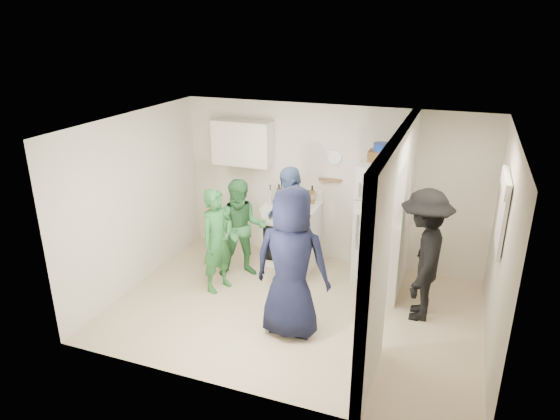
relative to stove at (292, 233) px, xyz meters
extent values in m
plane|color=#C8B98D|center=(0.51, -1.37, -0.49)|extent=(4.80, 4.80, 0.00)
plane|color=silver|center=(0.51, 0.33, 0.76)|extent=(4.80, 0.00, 4.80)
plane|color=silver|center=(0.51, -3.07, 0.76)|extent=(4.80, 0.00, 4.80)
plane|color=silver|center=(-1.89, -1.37, 0.76)|extent=(0.00, 3.40, 3.40)
plane|color=silver|center=(2.91, -1.37, 0.76)|extent=(0.00, 3.40, 3.40)
plane|color=white|center=(0.51, -1.37, 2.01)|extent=(4.80, 4.80, 0.00)
cube|color=silver|center=(1.71, -0.27, 0.76)|extent=(0.12, 1.20, 2.50)
cube|color=silver|center=(1.71, -2.47, 0.76)|extent=(0.12, 1.20, 2.50)
cube|color=silver|center=(1.71, -1.37, 1.81)|extent=(0.12, 1.00, 0.40)
cube|color=white|center=(0.00, 0.00, 0.00)|extent=(0.82, 0.68, 0.98)
cube|color=silver|center=(-0.89, 0.15, 1.36)|extent=(0.95, 0.34, 0.70)
cube|color=white|center=(1.41, -0.03, 0.41)|extent=(0.74, 0.72, 1.79)
cube|color=brown|center=(1.31, 0.02, 1.38)|extent=(0.35, 0.25, 0.15)
cylinder|color=navy|center=(1.31, 0.02, 1.51)|extent=(0.24, 0.24, 0.11)
cylinder|color=gold|center=(1.63, -0.13, 1.43)|extent=(0.09, 0.09, 0.25)
cylinder|color=white|center=(0.56, 0.31, 1.21)|extent=(0.22, 0.02, 0.22)
cube|color=olive|center=(0.51, 0.28, 0.86)|extent=(0.35, 0.08, 0.03)
cube|color=black|center=(2.89, -1.17, 1.16)|extent=(0.03, 0.70, 0.80)
cube|color=white|center=(2.88, -1.17, 1.16)|extent=(0.04, 0.76, 0.86)
cube|color=white|center=(2.85, -1.17, 1.51)|extent=(0.04, 0.82, 0.18)
cylinder|color=yellow|center=(-0.12, -0.22, 0.61)|extent=(0.09, 0.09, 0.25)
cylinder|color=#AC0B25|center=(0.22, -0.20, 0.55)|extent=(0.09, 0.09, 0.12)
imported|color=#2C6E30|center=(-0.70, -1.20, 0.27)|extent=(0.53, 0.64, 1.51)
imported|color=#38803D|center=(-0.55, -0.69, 0.27)|extent=(0.91, 0.83, 1.52)
imported|color=#38457A|center=(0.21, -0.72, 0.41)|extent=(1.11, 0.98, 1.80)
imported|color=black|center=(0.63, -1.86, 0.46)|extent=(0.95, 0.63, 1.90)
imported|color=black|center=(2.07, -0.93, 0.38)|extent=(0.66, 1.13, 1.74)
cylinder|color=brown|center=(-0.27, 0.13, 0.62)|extent=(0.07, 0.07, 0.27)
cylinder|color=#16431E|center=(-0.17, -0.09, 0.61)|extent=(0.07, 0.07, 0.24)
cylinder|color=#9699A2|center=(-0.06, 0.16, 0.62)|extent=(0.07, 0.07, 0.27)
cylinder|color=brown|center=(0.00, -0.03, 0.64)|extent=(0.07, 0.07, 0.30)
cylinder|color=silver|center=(0.11, 0.16, 0.61)|extent=(0.08, 0.08, 0.24)
cylinder|color=#11311E|center=(0.19, 0.03, 0.61)|extent=(0.06, 0.06, 0.25)
cylinder|color=olive|center=(0.27, 0.16, 0.63)|extent=(0.08, 0.08, 0.29)
cylinder|color=#AEB4BB|center=(-0.32, -0.13, 0.65)|extent=(0.06, 0.06, 0.33)
cylinder|color=#5B420F|center=(0.05, 0.08, 0.64)|extent=(0.07, 0.07, 0.31)
cylinder|color=#1E582A|center=(0.29, -0.09, 0.64)|extent=(0.06, 0.06, 0.30)
cylinder|color=brown|center=(-0.23, 0.02, 0.63)|extent=(0.06, 0.06, 0.29)
camera|label=1|loc=(2.36, -6.89, 3.16)|focal=32.00mm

